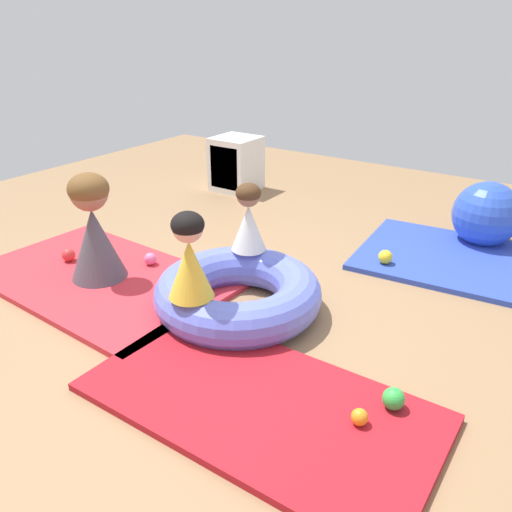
{
  "coord_description": "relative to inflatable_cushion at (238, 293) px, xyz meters",
  "views": [
    {
      "loc": [
        1.63,
        -2.24,
        1.7
      ],
      "look_at": [
        -0.07,
        0.26,
        0.31
      ],
      "focal_mm": 36.68,
      "sensor_mm": 36.0,
      "label": 1
    }
  ],
  "objects": [
    {
      "name": "gym_mat_near_left",
      "position": [
        1.03,
        1.54,
        -0.12
      ],
      "size": [
        1.68,
        1.24,
        0.04
      ],
      "primitive_type": "cube",
      "rotation": [
        0.0,
        0.0,
        0.09
      ],
      "color": "#2D47B7",
      "rests_on": "ground"
    },
    {
      "name": "play_ball_pink",
      "position": [
        -0.89,
        0.13,
        -0.05
      ],
      "size": [
        0.09,
        0.09,
        0.09
      ],
      "primitive_type": "sphere",
      "color": "pink",
      "rests_on": "gym_mat_far_left"
    },
    {
      "name": "play_ball_yellow",
      "position": [
        0.52,
        1.12,
        -0.04
      ],
      "size": [
        0.1,
        0.1,
        0.1
      ],
      "primitive_type": "sphere",
      "color": "yellow",
      "rests_on": "gym_mat_near_left"
    },
    {
      "name": "play_ball_green",
      "position": [
        1.15,
        -0.35,
        -0.04
      ],
      "size": [
        0.11,
        0.11,
        0.11
      ],
      "primitive_type": "sphere",
      "color": "green",
      "rests_on": "gym_mat_near_right"
    },
    {
      "name": "storage_cube",
      "position": [
        -1.53,
        2.05,
        0.14
      ],
      "size": [
        0.44,
        0.44,
        0.56
      ],
      "color": "white",
      "rests_on": "ground"
    },
    {
      "name": "inflatable_cushion",
      "position": [
        0.0,
        0.0,
        0.0
      ],
      "size": [
        1.04,
        1.04,
        0.27
      ],
      "primitive_type": "torus",
      "color": "#6070E5",
      "rests_on": "ground"
    },
    {
      "name": "adult_seated",
      "position": [
        -1.05,
        -0.21,
        0.27
      ],
      "size": [
        0.53,
        0.53,
        0.74
      ],
      "rotation": [
        0.0,
        0.0,
        5.69
      ],
      "color": "#4C4751",
      "rests_on": "gym_mat_far_left"
    },
    {
      "name": "ground_plane",
      "position": [
        0.07,
        -0.06,
        -0.14
      ],
      "size": [
        8.0,
        8.0,
        0.0
      ],
      "primitive_type": "plane",
      "color": "#93704C"
    },
    {
      "name": "gym_mat_near_right",
      "position": [
        0.6,
        -0.65,
        -0.12
      ],
      "size": [
        1.69,
        0.89,
        0.04
      ],
      "primitive_type": "cube",
      "rotation": [
        0.0,
        0.0,
        -0.0
      ],
      "color": "#B21923",
      "rests_on": "ground"
    },
    {
      "name": "play_ball_orange",
      "position": [
        1.06,
        -0.54,
        -0.06
      ],
      "size": [
        0.08,
        0.08,
        0.08
      ],
      "primitive_type": "sphere",
      "color": "orange",
      "rests_on": "gym_mat_near_right"
    },
    {
      "name": "child_in_white",
      "position": [
        -0.16,
        0.34,
        0.36
      ],
      "size": [
        0.33,
        0.33,
        0.46
      ],
      "rotation": [
        0.0,
        0.0,
        0.79
      ],
      "color": "white",
      "rests_on": "inflatable_cushion"
    },
    {
      "name": "gym_mat_far_left",
      "position": [
        -1.05,
        -0.21,
        -0.12
      ],
      "size": [
        1.85,
        1.19,
        0.04
      ],
      "primitive_type": "cube",
      "rotation": [
        0.0,
        0.0,
        -0.05
      ],
      "color": "red",
      "rests_on": "ground"
    },
    {
      "name": "child_in_yellow",
      "position": [
        -0.05,
        -0.37,
        0.38
      ],
      "size": [
        0.3,
        0.3,
        0.5
      ],
      "rotation": [
        0.0,
        0.0,
        1.78
      ],
      "color": "yellow",
      "rests_on": "inflatable_cushion"
    },
    {
      "name": "exercise_ball_large",
      "position": [
        1.01,
        1.98,
        0.13
      ],
      "size": [
        0.53,
        0.53,
        0.53
      ],
      "primitive_type": "sphere",
      "color": "blue",
      "rests_on": "ground"
    },
    {
      "name": "play_ball_red",
      "position": [
        -1.44,
        -0.17,
        -0.05
      ],
      "size": [
        0.1,
        0.1,
        0.1
      ],
      "primitive_type": "sphere",
      "color": "red",
      "rests_on": "gym_mat_far_left"
    }
  ]
}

